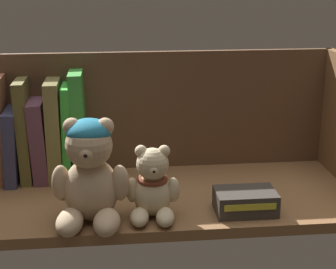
{
  "coord_description": "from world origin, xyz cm",
  "views": [
    {
      "loc": [
        -6.6,
        -96.06,
        45.09
      ],
      "look_at": [
        3.6,
        0.0,
        14.16
      ],
      "focal_mm": 58.36,
      "sensor_mm": 36.0,
      "label": 1
    }
  ],
  "objects": [
    {
      "name": "book_6",
      "position": [
        -18.26,
        11.51,
        12.27
      ],
      "size": [
        2.76,
        11.0,
        20.53
      ],
      "primitive_type": "cube",
      "color": "olive",
      "rests_on": "shelf_board"
    },
    {
      "name": "shelf_back_panel",
      "position": [
        0.0,
        15.56,
        13.6
      ],
      "size": [
        80.62,
        1.2,
        27.2
      ],
      "primitive_type": "cube",
      "color": "brown",
      "rests_on": "ground"
    },
    {
      "name": "book_8",
      "position": [
        -13.41,
        11.51,
        13.04
      ],
      "size": [
        3.15,
        9.18,
        22.14
      ],
      "primitive_type": "cube",
      "rotation": [
        0.0,
        -0.02,
        0.0
      ],
      "color": "#358F33",
      "rests_on": "shelf_board"
    },
    {
      "name": "book_5",
      "position": [
        -21.38,
        11.51,
        10.28
      ],
      "size": [
        3.65,
        10.75,
        16.66
      ],
      "primitive_type": "cube",
      "rotation": [
        0.0,
        -0.04,
        0.0
      ],
      "color": "#5E384A",
      "rests_on": "shelf_board"
    },
    {
      "name": "teddy_bear_smaller",
      "position": [
        -0.04,
        -9.12,
        7.57
      ],
      "size": [
        9.62,
        9.87,
        13.06
      ],
      "color": "beige",
      "rests_on": "shelf_board"
    },
    {
      "name": "book_4",
      "position": [
        -24.22,
        11.51,
        12.36
      ],
      "size": [
        2.58,
        10.06,
        20.76
      ],
      "primitive_type": "cube",
      "rotation": [
        0.0,
        -0.02,
        0.0
      ],
      "color": "brown",
      "rests_on": "shelf_board"
    },
    {
      "name": "teddy_bear_larger",
      "position": [
        -10.67,
        -9.67,
        10.69
      ],
      "size": [
        13.48,
        13.81,
        18.31
      ],
      "color": "tan",
      "rests_on": "shelf_board"
    },
    {
      "name": "shelf_board",
      "position": [
        0.0,
        0.0,
        1.0
      ],
      "size": [
        78.22,
        29.92,
        2.0
      ],
      "primitive_type": "cube",
      "color": "brown",
      "rests_on": "ground"
    },
    {
      "name": "book_3",
      "position": [
        -26.75,
        11.51,
        9.51
      ],
      "size": [
        2.9,
        12.5,
        15.09
      ],
      "primitive_type": "cube",
      "rotation": [
        0.0,
        0.03,
        0.0
      ],
      "color": "#393B5E",
      "rests_on": "shelf_board"
    },
    {
      "name": "book_7",
      "position": [
        -15.81,
        11.51,
        11.75
      ],
      "size": [
        2.07,
        9.65,
        19.54
      ],
      "primitive_type": "cube",
      "rotation": [
        0.0,
        0.02,
        0.0
      ],
      "color": "green",
      "rests_on": "shelf_board"
    },
    {
      "name": "small_product_box",
      "position": [
        16.53,
        -9.02,
        4.04
      ],
      "size": [
        10.75,
        7.08,
        4.07
      ],
      "color": "#38332D",
      "rests_on": "shelf_board"
    }
  ]
}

